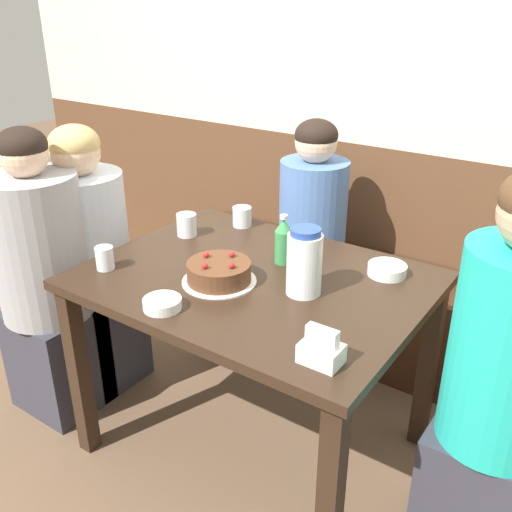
{
  "coord_description": "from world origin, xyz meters",
  "views": [
    {
      "loc": [
        1.0,
        -1.43,
        1.63
      ],
      "look_at": [
        -0.03,
        0.05,
        0.79
      ],
      "focal_mm": 40.0,
      "sensor_mm": 36.0,
      "label": 1
    }
  ],
  "objects_px": {
    "person_dark_striped": "(502,391)",
    "glass_shot_small": "(105,258)",
    "bench_seat": "(352,306)",
    "bowl_rice_small": "(387,270)",
    "person_grey_tee": "(90,265)",
    "soju_bottle": "(283,241)",
    "person_teal_shirt": "(311,252)",
    "birthday_cake": "(219,272)",
    "bowl_soup_white": "(162,304)",
    "glass_tumbler_short": "(242,217)",
    "person_pale_blue_shirt": "(45,282)",
    "water_pitcher": "(304,262)",
    "glass_water_tall": "(187,225)",
    "napkin_holder": "(321,350)"
  },
  "relations": [
    {
      "from": "water_pitcher",
      "to": "glass_shot_small",
      "type": "height_order",
      "value": "water_pitcher"
    },
    {
      "from": "person_teal_shirt",
      "to": "bench_seat",
      "type": "bearing_deg",
      "value": 128.6
    },
    {
      "from": "birthday_cake",
      "to": "water_pitcher",
      "type": "distance_m",
      "value": 0.3
    },
    {
      "from": "person_grey_tee",
      "to": "person_teal_shirt",
      "type": "bearing_deg",
      "value": 47.85
    },
    {
      "from": "soju_bottle",
      "to": "person_teal_shirt",
      "type": "height_order",
      "value": "person_teal_shirt"
    },
    {
      "from": "birthday_cake",
      "to": "person_grey_tee",
      "type": "distance_m",
      "value": 0.79
    },
    {
      "from": "bench_seat",
      "to": "birthday_cake",
      "type": "bearing_deg",
      "value": -94.55
    },
    {
      "from": "bowl_soup_white",
      "to": "person_grey_tee",
      "type": "relative_size",
      "value": 0.1
    },
    {
      "from": "glass_tumbler_short",
      "to": "person_teal_shirt",
      "type": "bearing_deg",
      "value": 67.18
    },
    {
      "from": "person_pale_blue_shirt",
      "to": "person_dark_striped",
      "type": "bearing_deg",
      "value": 9.7
    },
    {
      "from": "water_pitcher",
      "to": "person_dark_striped",
      "type": "distance_m",
      "value": 0.68
    },
    {
      "from": "birthday_cake",
      "to": "soju_bottle",
      "type": "relative_size",
      "value": 1.38
    },
    {
      "from": "person_teal_shirt",
      "to": "bowl_soup_white",
      "type": "bearing_deg",
      "value": 3.21
    },
    {
      "from": "bowl_soup_white",
      "to": "bowl_rice_small",
      "type": "xyz_separation_m",
      "value": [
        0.48,
        0.61,
        0.0
      ]
    },
    {
      "from": "soju_bottle",
      "to": "glass_shot_small",
      "type": "height_order",
      "value": "soju_bottle"
    },
    {
      "from": "bowl_soup_white",
      "to": "glass_shot_small",
      "type": "bearing_deg",
      "value": 165.77
    },
    {
      "from": "bowl_rice_small",
      "to": "person_dark_striped",
      "type": "bearing_deg",
      "value": -28.14
    },
    {
      "from": "bowl_soup_white",
      "to": "person_dark_striped",
      "type": "xyz_separation_m",
      "value": [
        0.94,
        0.36,
        -0.15
      ]
    },
    {
      "from": "bench_seat",
      "to": "glass_tumbler_short",
      "type": "xyz_separation_m",
      "value": [
        -0.31,
        -0.48,
        0.55
      ]
    },
    {
      "from": "bench_seat",
      "to": "person_pale_blue_shirt",
      "type": "relative_size",
      "value": 1.55
    },
    {
      "from": "person_teal_shirt",
      "to": "person_grey_tee",
      "type": "bearing_deg",
      "value": -42.15
    },
    {
      "from": "bowl_rice_small",
      "to": "water_pitcher",
      "type": "bearing_deg",
      "value": -121.71
    },
    {
      "from": "person_grey_tee",
      "to": "birthday_cake",
      "type": "bearing_deg",
      "value": -4.91
    },
    {
      "from": "glass_water_tall",
      "to": "person_teal_shirt",
      "type": "distance_m",
      "value": 0.66
    },
    {
      "from": "bowl_soup_white",
      "to": "glass_water_tall",
      "type": "height_order",
      "value": "glass_water_tall"
    },
    {
      "from": "glass_tumbler_short",
      "to": "person_pale_blue_shirt",
      "type": "relative_size",
      "value": 0.07
    },
    {
      "from": "person_dark_striped",
      "to": "glass_shot_small",
      "type": "bearing_deg",
      "value": 11.89
    },
    {
      "from": "birthday_cake",
      "to": "person_teal_shirt",
      "type": "relative_size",
      "value": 0.22
    },
    {
      "from": "water_pitcher",
      "to": "glass_water_tall",
      "type": "xyz_separation_m",
      "value": [
        -0.63,
        0.15,
        -0.06
      ]
    },
    {
      "from": "soju_bottle",
      "to": "person_dark_striped",
      "type": "bearing_deg",
      "value": -8.93
    },
    {
      "from": "bench_seat",
      "to": "napkin_holder",
      "type": "xyz_separation_m",
      "value": [
        0.43,
        -1.14,
        0.54
      ]
    },
    {
      "from": "bench_seat",
      "to": "glass_tumbler_short",
      "type": "height_order",
      "value": "glass_tumbler_short"
    },
    {
      "from": "bowl_rice_small",
      "to": "glass_water_tall",
      "type": "xyz_separation_m",
      "value": [
        -0.8,
        -0.13,
        0.03
      ]
    },
    {
      "from": "birthday_cake",
      "to": "glass_water_tall",
      "type": "bearing_deg",
      "value": 145.4
    },
    {
      "from": "soju_bottle",
      "to": "person_pale_blue_shirt",
      "type": "bearing_deg",
      "value": -154.17
    },
    {
      "from": "water_pitcher",
      "to": "glass_tumbler_short",
      "type": "distance_m",
      "value": 0.63
    },
    {
      "from": "person_pale_blue_shirt",
      "to": "bowl_rice_small",
      "type": "bearing_deg",
      "value": 23.95
    },
    {
      "from": "bench_seat",
      "to": "soju_bottle",
      "type": "relative_size",
      "value": 10.23
    },
    {
      "from": "glass_tumbler_short",
      "to": "glass_shot_small",
      "type": "relative_size",
      "value": 0.99
    },
    {
      "from": "person_grey_tee",
      "to": "person_dark_striped",
      "type": "distance_m",
      "value": 1.66
    },
    {
      "from": "water_pitcher",
      "to": "glass_water_tall",
      "type": "bearing_deg",
      "value": 166.53
    },
    {
      "from": "glass_shot_small",
      "to": "person_pale_blue_shirt",
      "type": "xyz_separation_m",
      "value": [
        -0.37,
        -0.01,
        -0.2
      ]
    },
    {
      "from": "bowl_rice_small",
      "to": "person_grey_tee",
      "type": "relative_size",
      "value": 0.11
    },
    {
      "from": "person_teal_shirt",
      "to": "person_dark_striped",
      "type": "xyz_separation_m",
      "value": [
        1.0,
        -0.68,
        0.08
      ]
    },
    {
      "from": "person_teal_shirt",
      "to": "water_pitcher",
      "type": "bearing_deg",
      "value": 27.3
    },
    {
      "from": "soju_bottle",
      "to": "person_teal_shirt",
      "type": "xyz_separation_m",
      "value": [
        -0.19,
        0.55,
        -0.3
      ]
    },
    {
      "from": "person_teal_shirt",
      "to": "birthday_cake",
      "type": "bearing_deg",
      "value": 6.59
    },
    {
      "from": "glass_shot_small",
      "to": "bench_seat",
      "type": "bearing_deg",
      "value": 66.66
    },
    {
      "from": "glass_tumbler_short",
      "to": "person_teal_shirt",
      "type": "distance_m",
      "value": 0.45
    },
    {
      "from": "bowl_soup_white",
      "to": "person_pale_blue_shirt",
      "type": "relative_size",
      "value": 0.1
    }
  ]
}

